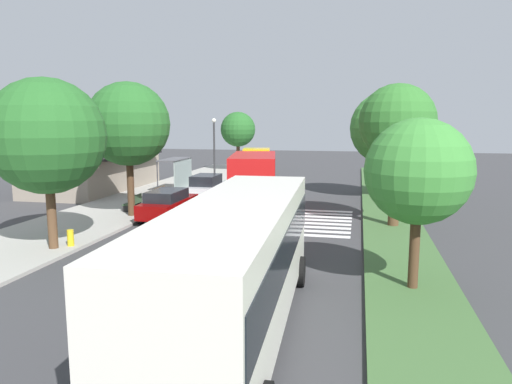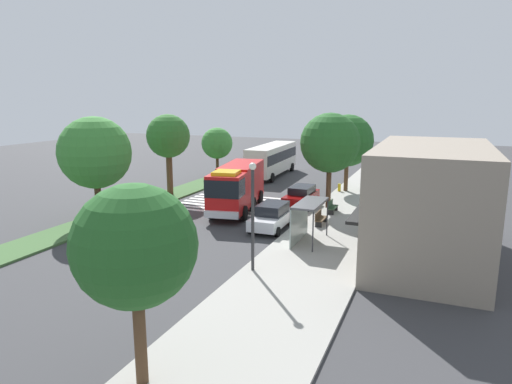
{
  "view_description": "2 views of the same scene",
  "coord_description": "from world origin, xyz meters",
  "px_view_note": "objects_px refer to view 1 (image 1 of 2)",
  "views": [
    {
      "loc": [
        -24.7,
        -5.56,
        5.49
      ],
      "look_at": [
        2.73,
        0.38,
        1.21
      ],
      "focal_mm": 33.38,
      "sensor_mm": 36.0,
      "label": 1
    },
    {
      "loc": [
        33.92,
        14.73,
        8.61
      ],
      "look_at": [
        0.57,
        1.14,
        1.12
      ],
      "focal_mm": 31.7,
      "sensor_mm": 36.0,
      "label": 2
    }
  ],
  "objects_px": {
    "bus_stop_shelter": "(179,168)",
    "median_tree_west": "(397,123)",
    "sidewalk_tree_west": "(128,124)",
    "median_tree_center": "(387,128)",
    "fire_truck": "(255,178)",
    "parked_car_mid": "(207,187)",
    "transit_bus": "(238,257)",
    "bench_near_shelter": "(158,193)",
    "sidewalk_tree_far_west": "(47,136)",
    "parked_car_west": "(168,204)",
    "sidewalk_tree_east": "(238,130)",
    "median_tree_far_west": "(418,172)",
    "fire_hydrant": "(71,238)",
    "bench_west_of_shelter": "(133,202)",
    "street_lamp": "(214,144)"
  },
  "relations": [
    {
      "from": "bus_stop_shelter",
      "to": "fire_hydrant",
      "type": "relative_size",
      "value": 5.0
    },
    {
      "from": "bench_west_of_shelter",
      "to": "street_lamp",
      "type": "distance_m",
      "value": 13.37
    },
    {
      "from": "fire_truck",
      "to": "median_tree_center",
      "type": "relative_size",
      "value": 1.26
    },
    {
      "from": "sidewalk_tree_west",
      "to": "fire_hydrant",
      "type": "relative_size",
      "value": 10.59
    },
    {
      "from": "transit_bus",
      "to": "fire_hydrant",
      "type": "relative_size",
      "value": 15.96
    },
    {
      "from": "bus_stop_shelter",
      "to": "median_tree_west",
      "type": "height_order",
      "value": "median_tree_west"
    },
    {
      "from": "fire_truck",
      "to": "parked_car_west",
      "type": "relative_size",
      "value": 1.97
    },
    {
      "from": "parked_car_west",
      "to": "sidewalk_tree_west",
      "type": "xyz_separation_m",
      "value": [
        -0.02,
        2.2,
        4.37
      ]
    },
    {
      "from": "fire_truck",
      "to": "median_tree_west",
      "type": "bearing_deg",
      "value": -120.61
    },
    {
      "from": "bench_near_shelter",
      "to": "median_tree_west",
      "type": "bearing_deg",
      "value": -107.03
    },
    {
      "from": "transit_bus",
      "to": "bus_stop_shelter",
      "type": "height_order",
      "value": "transit_bus"
    },
    {
      "from": "bench_near_shelter",
      "to": "sidewalk_tree_east",
      "type": "xyz_separation_m",
      "value": [
        19.19,
        -0.66,
        3.87
      ]
    },
    {
      "from": "parked_car_mid",
      "to": "fire_hydrant",
      "type": "height_order",
      "value": "parked_car_mid"
    },
    {
      "from": "median_tree_west",
      "to": "median_tree_center",
      "type": "relative_size",
      "value": 0.98
    },
    {
      "from": "median_tree_west",
      "to": "median_tree_center",
      "type": "bearing_deg",
      "value": -0.0
    },
    {
      "from": "transit_bus",
      "to": "sidewalk_tree_east",
      "type": "distance_m",
      "value": 38.56
    },
    {
      "from": "fire_truck",
      "to": "bus_stop_shelter",
      "type": "xyz_separation_m",
      "value": [
        5.58,
        7.04,
        -0.14
      ]
    },
    {
      "from": "fire_truck",
      "to": "sidewalk_tree_east",
      "type": "xyz_separation_m",
      "value": [
        20.77,
        6.35,
        2.43
      ]
    },
    {
      "from": "transit_bus",
      "to": "sidewalk_tree_far_west",
      "type": "relative_size",
      "value": 1.58
    },
    {
      "from": "parked_car_mid",
      "to": "median_tree_center",
      "type": "xyz_separation_m",
      "value": [
        2.81,
        -12.06,
        4.02
      ]
    },
    {
      "from": "fire_truck",
      "to": "fire_hydrant",
      "type": "bearing_deg",
      "value": 140.01
    },
    {
      "from": "parked_car_west",
      "to": "bench_west_of_shelter",
      "type": "distance_m",
      "value": 3.24
    },
    {
      "from": "median_tree_far_west",
      "to": "parked_car_west",
      "type": "bearing_deg",
      "value": 53.75
    },
    {
      "from": "bench_west_of_shelter",
      "to": "median_tree_west",
      "type": "bearing_deg",
      "value": -93.89
    },
    {
      "from": "median_tree_west",
      "to": "fire_hydrant",
      "type": "bearing_deg",
      "value": 117.36
    },
    {
      "from": "fire_truck",
      "to": "median_tree_center",
      "type": "distance_m",
      "value": 10.46
    },
    {
      "from": "bus_stop_shelter",
      "to": "sidewalk_tree_west",
      "type": "xyz_separation_m",
      "value": [
        -9.09,
        -0.69,
        3.34
      ]
    },
    {
      "from": "median_tree_center",
      "to": "fire_hydrant",
      "type": "relative_size",
      "value": 10.41
    },
    {
      "from": "fire_truck",
      "to": "parked_car_mid",
      "type": "bearing_deg",
      "value": 40.73
    },
    {
      "from": "fire_truck",
      "to": "bus_stop_shelter",
      "type": "height_order",
      "value": "fire_truck"
    },
    {
      "from": "sidewalk_tree_west",
      "to": "median_tree_west",
      "type": "relative_size",
      "value": 1.04
    },
    {
      "from": "bus_stop_shelter",
      "to": "median_tree_far_west",
      "type": "distance_m",
      "value": 23.42
    },
    {
      "from": "bench_west_of_shelter",
      "to": "median_tree_west",
      "type": "distance_m",
      "value": 15.68
    },
    {
      "from": "median_tree_center",
      "to": "parked_car_west",
      "type": "bearing_deg",
      "value": 128.78
    },
    {
      "from": "sidewalk_tree_east",
      "to": "median_tree_far_west",
      "type": "distance_m",
      "value": 36.05
    },
    {
      "from": "parked_car_west",
      "to": "median_tree_center",
      "type": "distance_m",
      "value": 15.99
    },
    {
      "from": "transit_bus",
      "to": "bench_near_shelter",
      "type": "xyz_separation_m",
      "value": [
        18.1,
        10.19,
        -1.47
      ]
    },
    {
      "from": "median_tree_far_west",
      "to": "bus_stop_shelter",
      "type": "bearing_deg",
      "value": 39.85
    },
    {
      "from": "parked_car_mid",
      "to": "bench_west_of_shelter",
      "type": "bearing_deg",
      "value": 151.27
    },
    {
      "from": "fire_truck",
      "to": "parked_car_mid",
      "type": "height_order",
      "value": "fire_truck"
    },
    {
      "from": "parked_car_mid",
      "to": "bench_near_shelter",
      "type": "distance_m",
      "value": 3.4
    },
    {
      "from": "sidewalk_tree_west",
      "to": "median_tree_center",
      "type": "relative_size",
      "value": 1.02
    },
    {
      "from": "median_tree_far_west",
      "to": "street_lamp",
      "type": "bearing_deg",
      "value": 30.67
    },
    {
      "from": "parked_car_mid",
      "to": "bench_west_of_shelter",
      "type": "xyz_separation_m",
      "value": [
        -5.37,
        2.86,
        -0.29
      ]
    },
    {
      "from": "median_tree_center",
      "to": "fire_hydrant",
      "type": "xyz_separation_m",
      "value": [
        -16.32,
        13.76,
        -4.41
      ]
    },
    {
      "from": "bench_near_shelter",
      "to": "sidewalk_tree_east",
      "type": "bearing_deg",
      "value": -1.96
    },
    {
      "from": "sidewalk_tree_west",
      "to": "sidewalk_tree_east",
      "type": "height_order",
      "value": "sidewalk_tree_west"
    },
    {
      "from": "bench_near_shelter",
      "to": "sidewalk_tree_far_west",
      "type": "bearing_deg",
      "value": -176.9
    },
    {
      "from": "street_lamp",
      "to": "median_tree_center",
      "type": "relative_size",
      "value": 0.75
    },
    {
      "from": "fire_hydrant",
      "to": "median_tree_west",
      "type": "bearing_deg",
      "value": -62.64
    }
  ]
}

